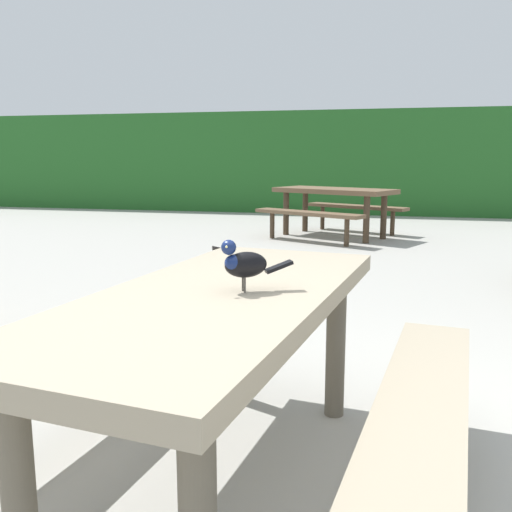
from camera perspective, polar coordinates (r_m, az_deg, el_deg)
hedge_wall at (r=12.58m, az=12.45°, el=9.36°), size 28.00×1.48×2.18m
picnic_table_foreground at (r=2.00m, az=-3.77°, el=-8.63°), size 1.89×1.91×0.74m
bird_grackle at (r=1.90m, az=-1.36°, el=-0.70°), size 0.26×0.17×0.18m
picnic_table_mid_right at (r=8.53m, az=8.01°, el=5.67°), size 2.27×2.26×0.74m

